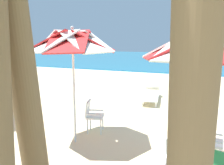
# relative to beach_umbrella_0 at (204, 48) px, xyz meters

# --- Properties ---
(ground_plane) EXTENTS (80.00, 80.00, 0.00)m
(ground_plane) POSITION_rel_beach_umbrella_0_xyz_m (0.48, 2.80, -2.30)
(ground_plane) COLOR beige
(sea) EXTENTS (80.00, 36.00, 0.10)m
(sea) POSITION_rel_beach_umbrella_0_xyz_m (0.48, 31.41, -2.25)
(sea) COLOR teal
(sea) RESTS_ON ground
(surf_foam) EXTENTS (80.00, 0.70, 0.01)m
(surf_foam) POSITION_rel_beach_umbrella_0_xyz_m (0.48, 13.11, -2.29)
(surf_foam) COLOR white
(surf_foam) RESTS_ON ground
(beach_umbrella_0) EXTENTS (2.08, 2.08, 2.64)m
(beach_umbrella_0) POSITION_rel_beach_umbrella_0_xyz_m (0.00, 0.00, 0.00)
(beach_umbrella_0) COLOR silver
(beach_umbrella_0) RESTS_ON ground
(plastic_chair_0) EXTENTS (0.47, 0.50, 0.87)m
(plastic_chair_0) POSITION_rel_beach_umbrella_0_xyz_m (-0.25, -0.60, -1.80)
(plastic_chair_0) COLOR white
(plastic_chair_0) RESTS_ON ground
(plastic_chair_2) EXTENTS (0.49, 0.46, 0.87)m
(plastic_chair_2) POSITION_rel_beach_umbrella_0_xyz_m (0.16, 0.62, -1.80)
(plastic_chair_2) COLOR white
(plastic_chair_2) RESTS_ON ground
(beach_umbrella_1) EXTENTS (2.08, 2.08, 2.75)m
(beach_umbrella_1) POSITION_rel_beach_umbrella_0_xyz_m (-2.77, 0.36, 0.08)
(beach_umbrella_1) COLOR silver
(beach_umbrella_1) RESTS_ON ground
(plastic_chair_3) EXTENTS (0.58, 0.55, 0.87)m
(plastic_chair_3) POSITION_rel_beach_umbrella_0_xyz_m (-2.68, 1.08, -1.80)
(plastic_chair_3) COLOR white
(plastic_chair_3) RESTS_ON ground
(sun_lounger_2) EXTENTS (1.01, 2.22, 0.62)m
(sun_lounger_2) POSITION_rel_beach_umbrella_0_xyz_m (-2.07, 4.93, -2.02)
(sun_lounger_2) COLOR white
(sun_lounger_2) RESTS_ON ground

